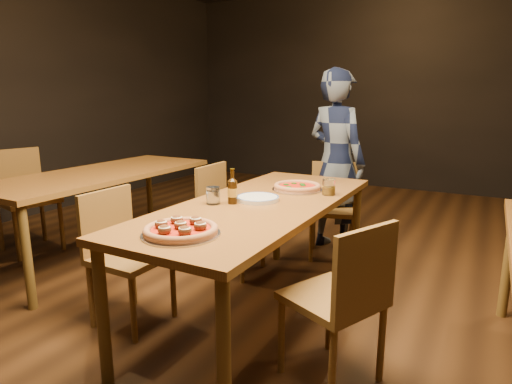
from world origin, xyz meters
The scene contains 16 objects.
ground centered at (0.00, 0.00, 0.00)m, with size 9.00×9.00×0.00m, color black.
room_shell centered at (0.00, 0.00, 1.86)m, with size 9.00×9.00×9.00m.
table_main centered at (0.00, 0.00, 0.68)m, with size 0.80×2.00×0.75m.
table_left centered at (-1.70, 0.30, 0.68)m, with size 0.80×2.00×0.75m.
chair_main_nw centered at (-0.65, -0.44, 0.43)m, with size 0.40×0.40×0.86m, color brown, non-canonical shape.
chair_main_sw centered at (-0.53, 0.55, 0.44)m, with size 0.41×0.41×0.89m, color brown, non-canonical shape.
chair_main_e centered at (0.59, -0.37, 0.43)m, with size 0.40×0.40×0.86m, color brown, non-canonical shape.
chair_end centered at (0.05, 1.24, 0.42)m, with size 0.40×0.40×0.85m, color brown, non-canonical shape.
chair_nbr_left centered at (-2.39, 0.07, 0.48)m, with size 0.45×0.45×0.95m, color brown, non-canonical shape.
pizza_meatball centered at (-0.02, -0.73, 0.77)m, with size 0.36×0.36×0.07m.
pizza_margherita centered at (0.06, 0.42, 0.77)m, with size 0.34×0.34×0.04m.
plate_stack centered at (-0.03, 0.02, 0.76)m, with size 0.26×0.26×0.03m, color white.
beer_bottle centered at (-0.12, -0.12, 0.82)m, with size 0.06×0.06×0.21m.
water_glass centered at (-0.22, -0.18, 0.80)m, with size 0.08×0.08×0.10m, color white.
amber_glass centered at (0.30, 0.38, 0.80)m, with size 0.08×0.08×0.10m, color #8F5D10.
diner centered at (0.00, 1.44, 0.81)m, with size 0.59×0.39×1.62m, color black.
Camera 1 is at (1.18, -2.21, 1.36)m, focal length 30.00 mm.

